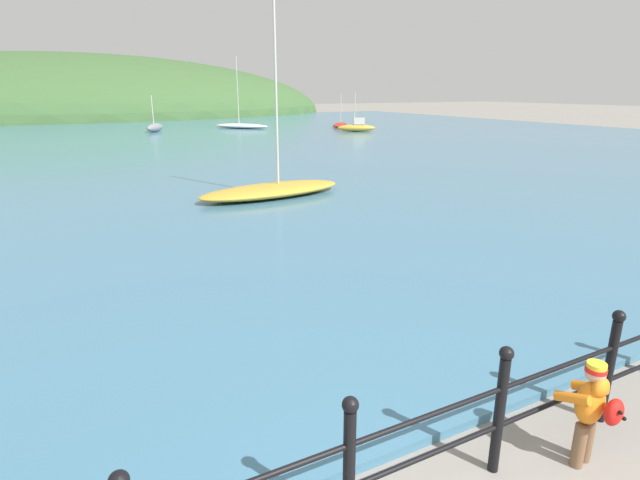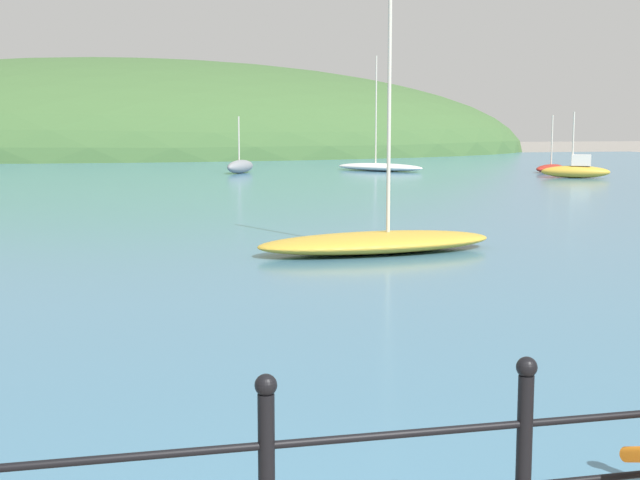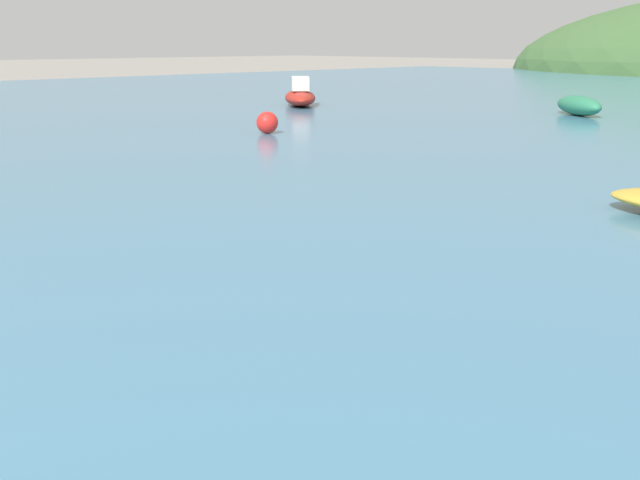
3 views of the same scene
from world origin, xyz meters
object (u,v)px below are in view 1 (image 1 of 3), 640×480
(child_in_coat, at_px, (592,405))
(boat_green_fishing, at_px, (357,127))
(boat_far_right, at_px, (155,127))
(boat_far_left, at_px, (242,126))
(boat_nearest_quay, at_px, (272,189))
(boat_blue_hull, at_px, (340,125))

(child_in_coat, bearing_deg, boat_green_fishing, 61.57)
(boat_far_right, bearing_deg, boat_far_left, 1.86)
(child_in_coat, distance_m, boat_nearest_quay, 11.73)
(boat_far_left, relative_size, boat_green_fishing, 1.89)
(boat_green_fishing, height_order, boat_far_right, boat_green_fishing)
(boat_far_right, relative_size, boat_nearest_quay, 0.49)
(boat_far_left, height_order, boat_green_fishing, boat_far_left)
(boat_blue_hull, bearing_deg, child_in_coat, -116.76)
(boat_far_left, bearing_deg, child_in_coat, -104.76)
(boat_far_right, bearing_deg, boat_green_fishing, -26.88)
(boat_far_left, xyz_separation_m, boat_blue_hull, (7.70, -2.75, -0.02))
(boat_far_left, height_order, boat_far_right, boat_far_left)
(child_in_coat, height_order, boat_green_fishing, boat_green_fishing)
(child_in_coat, relative_size, boat_far_right, 0.38)
(boat_far_left, xyz_separation_m, boat_green_fishing, (6.65, -7.10, 0.11))
(boat_far_right, distance_m, boat_nearest_quay, 25.98)
(boat_far_left, distance_m, boat_green_fishing, 9.73)
(boat_nearest_quay, bearing_deg, boat_green_fishing, 52.21)
(boat_blue_hull, height_order, boat_nearest_quay, boat_nearest_quay)
(boat_far_left, distance_m, boat_far_right, 6.93)
(boat_blue_hull, height_order, boat_far_right, boat_blue_hull)
(boat_nearest_quay, bearing_deg, child_in_coat, -98.87)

